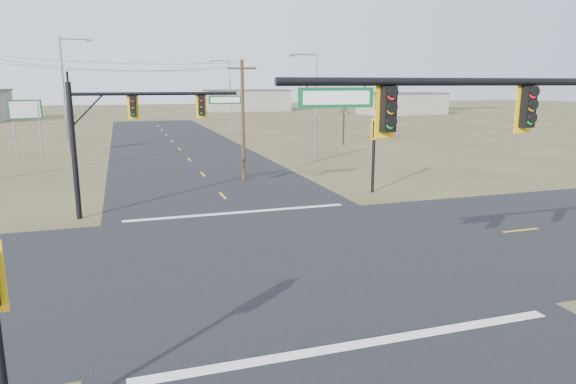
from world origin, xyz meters
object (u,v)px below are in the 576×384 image
at_px(streetlight_c, 66,89).
at_px(bare_tree_c, 344,106).
at_px(mast_arm_far, 134,120).
at_px(utility_pole_near, 243,118).
at_px(mast_arm_near, 537,139).
at_px(highway_sign, 26,116).
at_px(streetlight_b, 228,93).
at_px(streetlight_a, 314,101).
at_px(pedestal_signal_ne, 375,139).

xyz_separation_m(streetlight_c, bare_tree_c, (28.88, -2.58, -2.01)).
relative_size(mast_arm_far, bare_tree_c, 1.60).
xyz_separation_m(utility_pole_near, streetlight_c, (-13.13, 20.44, 1.91)).
xyz_separation_m(mast_arm_near, utility_pole_near, (-2.10, 24.90, -1.01)).
height_order(highway_sign, streetlight_b, streetlight_b).
bearing_deg(streetlight_b, mast_arm_far, -97.46).
bearing_deg(mast_arm_far, streetlight_c, 102.62).
height_order(utility_pole_near, streetlight_a, streetlight_a).
bearing_deg(utility_pole_near, mast_arm_near, -85.18).
height_order(mast_arm_near, mast_arm_far, mast_arm_near).
bearing_deg(streetlight_b, bare_tree_c, -47.06).
distance_m(mast_arm_far, highway_sign, 26.58).
bearing_deg(highway_sign, streetlight_c, 24.75).
relative_size(highway_sign, streetlight_b, 0.54).
bearing_deg(mast_arm_far, bare_tree_c, 49.23).
height_order(highway_sign, streetlight_c, streetlight_c).
relative_size(mast_arm_far, utility_pole_near, 1.04).
distance_m(utility_pole_near, highway_sign, 23.81).
height_order(utility_pole_near, bare_tree_c, utility_pole_near).
height_order(streetlight_a, streetlight_b, streetlight_b).
height_order(highway_sign, bare_tree_c, bare_tree_c).
xyz_separation_m(streetlight_a, streetlight_c, (-21.17, 13.38, 1.02)).
distance_m(mast_arm_near, streetlight_c, 47.83).
bearing_deg(highway_sign, streetlight_b, 16.68).
bearing_deg(utility_pole_near, streetlight_a, 41.30).
relative_size(mast_arm_near, pedestal_signal_ne, 2.28).
distance_m(mast_arm_near, bare_tree_c, 44.89).
xyz_separation_m(mast_arm_far, bare_tree_c, (23.30, 25.69, -0.69)).
bearing_deg(streetlight_b, streetlight_c, -135.00).
bearing_deg(bare_tree_c, highway_sign, -178.78).
relative_size(highway_sign, streetlight_a, 0.57).
relative_size(utility_pole_near, streetlight_b, 0.85).
bearing_deg(streetlight_c, mast_arm_far, -83.07).
bearing_deg(mast_arm_far, utility_pole_near, 47.50).
bearing_deg(highway_sign, utility_pole_near, -65.66).
bearing_deg(streetlight_a, streetlight_c, 137.27).
bearing_deg(mast_arm_near, highway_sign, 108.31).
bearing_deg(streetlight_c, utility_pole_near, -61.52).
xyz_separation_m(mast_arm_near, streetlight_a, (5.94, 31.96, -0.12)).
bearing_deg(highway_sign, bare_tree_c, -18.30).
distance_m(utility_pole_near, streetlight_b, 34.00).
height_order(streetlight_b, streetlight_c, streetlight_c).
bearing_deg(streetlight_a, utility_pole_near, -149.16).
relative_size(mast_arm_near, mast_arm_far, 1.23).
bearing_deg(streetlight_c, pedestal_signal_ne, -57.84).
height_order(mast_arm_far, streetlight_c, streetlight_c).
height_order(utility_pole_near, streetlight_b, streetlight_b).
bearing_deg(streetlight_c, mast_arm_near, -75.67).
height_order(pedestal_signal_ne, streetlight_a, streetlight_a).
relative_size(pedestal_signal_ne, utility_pole_near, 0.56).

